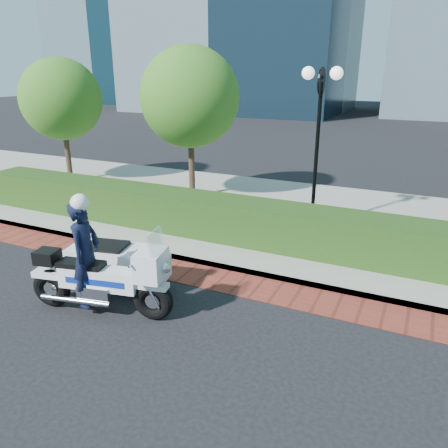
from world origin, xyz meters
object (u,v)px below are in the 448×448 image
at_px(lamppost, 319,124).
at_px(tree_a, 61,99).
at_px(police_motorcycle, 104,265).
at_px(tree_b, 190,97).

height_order(lamppost, tree_a, tree_a).
bearing_deg(police_motorcycle, tree_a, 125.50).
bearing_deg(tree_a, lamppost, -7.41).
bearing_deg(tree_a, tree_b, 0.00).
distance_m(lamppost, tree_a, 10.09).
bearing_deg(police_motorcycle, tree_b, 93.47).
distance_m(tree_a, police_motorcycle, 10.29).
relative_size(lamppost, tree_b, 0.86).
bearing_deg(tree_b, police_motorcycle, -74.50).
relative_size(tree_a, police_motorcycle, 1.64).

